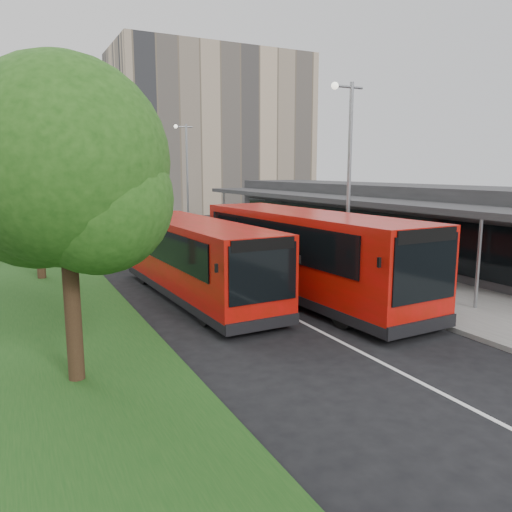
% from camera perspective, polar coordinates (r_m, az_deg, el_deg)
% --- Properties ---
extents(ground, '(120.00, 120.00, 0.00)m').
position_cam_1_polar(ground, '(17.20, 2.87, -6.35)').
color(ground, black).
rests_on(ground, ground).
extents(pavement, '(5.00, 80.00, 0.15)m').
position_cam_1_polar(pavement, '(37.48, -4.12, 2.55)').
color(pavement, slate).
rests_on(pavement, ground).
extents(grass_verge, '(5.00, 80.00, 0.10)m').
position_cam_1_polar(grass_verge, '(34.73, -24.36, 1.09)').
color(grass_verge, '#1A4415').
rests_on(grass_verge, ground).
extents(lane_centre_line, '(0.12, 70.00, 0.01)m').
position_cam_1_polar(lane_centre_line, '(30.87, -10.89, 0.72)').
color(lane_centre_line, silver).
rests_on(lane_centre_line, ground).
extents(kerb_dashes, '(0.12, 56.00, 0.01)m').
position_cam_1_polar(kerb_dashes, '(35.61, -7.52, 2.00)').
color(kerb_dashes, silver).
rests_on(kerb_dashes, ground).
extents(office_block, '(22.00, 12.00, 18.00)m').
position_cam_1_polar(office_block, '(60.72, -5.19, 13.73)').
color(office_block, tan).
rests_on(office_block, ground).
extents(station_building, '(7.70, 26.00, 4.00)m').
position_cam_1_polar(station_building, '(29.48, 13.79, 4.18)').
color(station_building, '#29292B').
rests_on(station_building, ground).
extents(tree_near, '(4.50, 4.50, 7.19)m').
position_cam_1_polar(tree_near, '(11.50, -21.17, 8.47)').
color(tree_near, '#362115').
rests_on(tree_near, ground).
extents(tree_mid, '(5.43, 5.43, 8.73)m').
position_cam_1_polar(tree_mid, '(23.49, -24.22, 11.05)').
color(tree_mid, '#362115').
rests_on(tree_mid, ground).
extents(tree_far, '(5.29, 5.29, 8.50)m').
position_cam_1_polar(tree_far, '(35.47, -25.08, 10.03)').
color(tree_far, '#362115').
rests_on(tree_far, ground).
extents(lamp_post_near, '(1.44, 0.28, 8.00)m').
position_cam_1_polar(lamp_post_near, '(20.46, 10.42, 9.46)').
color(lamp_post_near, gray).
rests_on(lamp_post_near, pavement).
extents(lamp_post_far, '(1.44, 0.28, 8.00)m').
position_cam_1_polar(lamp_post_far, '(38.40, -8.00, 9.60)').
color(lamp_post_far, gray).
rests_on(lamp_post_far, pavement).
extents(bus_main, '(3.53, 11.56, 3.24)m').
position_cam_1_polar(bus_main, '(18.76, 5.73, 0.17)').
color(bus_main, red).
rests_on(bus_main, ground).
extents(bus_second, '(3.03, 10.39, 2.91)m').
position_cam_1_polar(bus_second, '(18.75, -6.89, -0.37)').
color(bus_second, red).
rests_on(bus_second, ground).
extents(litter_bin, '(0.54, 0.54, 0.78)m').
position_cam_1_polar(litter_bin, '(28.82, 2.02, 1.33)').
color(litter_bin, '#331E15').
rests_on(litter_bin, pavement).
extents(bollard, '(0.23, 0.23, 1.15)m').
position_cam_1_polar(bollard, '(35.20, -5.21, 3.13)').
color(bollard, '#FCFF0D').
rests_on(bollard, pavement).
extents(car_near, '(2.69, 3.74, 1.18)m').
position_cam_1_polar(car_near, '(52.78, -15.15, 4.90)').
color(car_near, '#4F0B19').
rests_on(car_near, ground).
extents(car_far, '(1.37, 3.26, 1.05)m').
position_cam_1_polar(car_far, '(58.39, -19.44, 5.05)').
color(car_far, navy).
rests_on(car_far, ground).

